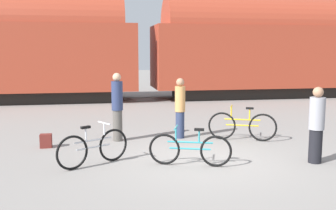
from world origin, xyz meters
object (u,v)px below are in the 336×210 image
(bicycle_teal, at_px, (190,149))
(backpack, at_px, (46,141))
(bicycle_yellow, at_px, (242,126))
(person_in_tan, at_px, (180,107))
(person_in_grey, at_px, (316,125))
(bicycle_silver, at_px, (94,148))
(person_in_navy, at_px, (117,106))
(freight_train, at_px, (145,46))

(bicycle_teal, distance_m, backpack, 3.80)
(bicycle_yellow, height_order, person_in_tan, person_in_tan)
(person_in_grey, bearing_deg, backpack, -173.75)
(bicycle_yellow, relative_size, person_in_grey, 1.03)
(person_in_tan, height_order, person_in_grey, person_in_tan)
(bicycle_silver, xyz_separation_m, person_in_grey, (4.66, -0.65, 0.45))
(backpack, bearing_deg, person_in_grey, -22.24)
(bicycle_teal, xyz_separation_m, person_in_navy, (-1.36, 2.56, 0.57))
(bicycle_silver, relative_size, person_in_navy, 0.81)
(bicycle_teal, bearing_deg, person_in_grey, -5.53)
(person_in_navy, distance_m, person_in_grey, 4.94)
(person_in_navy, distance_m, person_in_tan, 1.70)
(bicycle_yellow, bearing_deg, backpack, 178.92)
(bicycle_yellow, distance_m, backpack, 5.07)
(freight_train, relative_size, person_in_grey, 17.44)
(bicycle_silver, distance_m, person_in_grey, 4.73)
(bicycle_yellow, distance_m, person_in_navy, 3.36)
(freight_train, bearing_deg, person_in_grey, -78.92)
(backpack, bearing_deg, person_in_navy, 13.72)
(freight_train, relative_size, backpack, 83.69)
(bicycle_yellow, relative_size, bicycle_silver, 1.15)
(bicycle_silver, bearing_deg, backpack, 124.11)
(person_in_tan, xyz_separation_m, person_in_grey, (2.35, -2.87, -0.03))
(person_in_navy, xyz_separation_m, person_in_tan, (1.70, 0.05, -0.08))
(bicycle_yellow, xyz_separation_m, bicycle_silver, (-3.89, -1.64, -0.02))
(person_in_grey, bearing_deg, bicycle_teal, -157.04)
(bicycle_yellow, xyz_separation_m, person_in_navy, (-3.27, 0.53, 0.53))
(bicycle_yellow, bearing_deg, person_in_grey, -71.30)
(freight_train, relative_size, bicycle_yellow, 16.86)
(freight_train, relative_size, bicycle_silver, 19.36)
(bicycle_yellow, relative_size, bicycle_teal, 1.02)
(freight_train, height_order, bicycle_teal, freight_train)
(person_in_navy, relative_size, backpack, 5.31)
(person_in_tan, bearing_deg, person_in_navy, -8.79)
(bicycle_teal, bearing_deg, freight_train, 87.85)
(freight_train, relative_size, bicycle_teal, 17.15)
(freight_train, height_order, backpack, freight_train)
(bicycle_yellow, relative_size, backpack, 4.96)
(person_in_tan, bearing_deg, bicycle_yellow, 149.32)
(bicycle_silver, bearing_deg, person_in_navy, 74.27)
(bicycle_yellow, height_order, person_in_navy, person_in_navy)
(bicycle_teal, distance_m, person_in_grey, 2.74)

